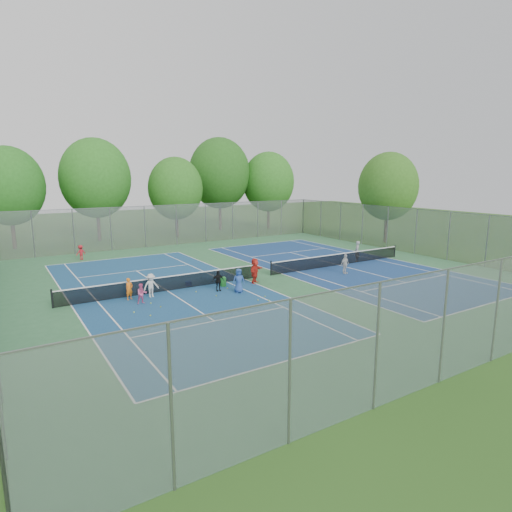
{
  "coord_description": "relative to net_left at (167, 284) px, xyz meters",
  "views": [
    {
      "loc": [
        -15.75,
        -24.21,
        7.08
      ],
      "look_at": [
        0.0,
        1.0,
        1.3
      ],
      "focal_mm": 30.0,
      "sensor_mm": 36.0,
      "label": 1
    }
  ],
  "objects": [
    {
      "name": "ground",
      "position": [
        7.0,
        0.0,
        -0.46
      ],
      "size": [
        120.0,
        120.0,
        0.0
      ],
      "primitive_type": "plane",
      "color": "#285119",
      "rests_on": "ground"
    },
    {
      "name": "court_pad",
      "position": [
        7.0,
        0.0,
        -0.45
      ],
      "size": [
        32.0,
        32.0,
        0.01
      ],
      "primitive_type": "cube",
      "color": "#31693F",
      "rests_on": "ground"
    },
    {
      "name": "court_left",
      "position": [
        0.0,
        0.0,
        -0.44
      ],
      "size": [
        10.97,
        23.77,
        0.01
      ],
      "primitive_type": "cube",
      "color": "navy",
      "rests_on": "court_pad"
    },
    {
      "name": "court_right",
      "position": [
        14.0,
        0.0,
        -0.44
      ],
      "size": [
        10.97,
        23.77,
        0.01
      ],
      "primitive_type": "cube",
      "color": "navy",
      "rests_on": "court_pad"
    },
    {
      "name": "net_left",
      "position": [
        0.0,
        0.0,
        0.0
      ],
      "size": [
        12.87,
        0.1,
        0.91
      ],
      "primitive_type": "cube",
      "color": "black",
      "rests_on": "ground"
    },
    {
      "name": "net_right",
      "position": [
        14.0,
        0.0,
        0.0
      ],
      "size": [
        12.87,
        0.1,
        0.91
      ],
      "primitive_type": "cube",
      "color": "black",
      "rests_on": "ground"
    },
    {
      "name": "fence_north",
      "position": [
        7.0,
        16.0,
        1.54
      ],
      "size": [
        32.0,
        0.1,
        4.0
      ],
      "primitive_type": "cube",
      "color": "gray",
      "rests_on": "ground"
    },
    {
      "name": "fence_south",
      "position": [
        7.0,
        -16.0,
        1.54
      ],
      "size": [
        32.0,
        0.1,
        4.0
      ],
      "primitive_type": "cube",
      "color": "gray",
      "rests_on": "ground"
    },
    {
      "name": "fence_east",
      "position": [
        23.0,
        0.0,
        1.54
      ],
      "size": [
        0.1,
        32.0,
        4.0
      ],
      "primitive_type": "cube",
      "rotation": [
        0.0,
        0.0,
        1.57
      ],
      "color": "gray",
      "rests_on": "ground"
    },
    {
      "name": "tree_nw",
      "position": [
        -7.0,
        22.0,
        5.44
      ],
      "size": [
        6.4,
        6.4,
        9.58
      ],
      "color": "#443326",
      "rests_on": "ground"
    },
    {
      "name": "tree_nl",
      "position": [
        1.0,
        23.0,
        6.09
      ],
      "size": [
        7.2,
        7.2,
        10.69
      ],
      "color": "#443326",
      "rests_on": "ground"
    },
    {
      "name": "tree_nc",
      "position": [
        9.0,
        21.0,
        4.94
      ],
      "size": [
        6.0,
        6.0,
        8.85
      ],
      "color": "#443326",
      "rests_on": "ground"
    },
    {
      "name": "tree_nr",
      "position": [
        16.0,
        24.0,
        6.59
      ],
      "size": [
        7.6,
        7.6,
        11.42
      ],
      "color": "#443326",
      "rests_on": "ground"
    },
    {
      "name": "tree_ne",
      "position": [
        22.0,
        22.0,
        5.51
      ],
      "size": [
        6.6,
        6.6,
        9.77
      ],
      "color": "#443326",
      "rests_on": "ground"
    },
    {
      "name": "tree_side_e",
      "position": [
        26.0,
        6.0,
        5.29
      ],
      "size": [
        6.0,
        6.0,
        9.2
      ],
      "color": "#443326",
      "rests_on": "ground"
    },
    {
      "name": "ball_crate",
      "position": [
        1.6,
        0.53,
        -0.31
      ],
      "size": [
        0.37,
        0.37,
        0.28
      ],
      "primitive_type": "cube",
      "rotation": [
        0.0,
        0.0,
        -0.11
      ],
      "color": "blue",
      "rests_on": "ground"
    },
    {
      "name": "ball_hopper",
      "position": [
        3.39,
        -0.83,
        -0.15
      ],
      "size": [
        0.35,
        0.35,
        0.61
      ],
      "primitive_type": "cube",
      "rotation": [
        0.0,
        0.0,
        -0.14
      ],
      "color": "#227E28",
      "rests_on": "ground"
    },
    {
      "name": "student_a",
      "position": [
        -2.46,
        -0.6,
        0.18
      ],
      "size": [
        0.55,
        0.47,
        1.27
      ],
      "primitive_type": "imported",
      "rotation": [
        0.0,
        0.0,
        0.44
      ],
      "color": "orange",
      "rests_on": "ground"
    },
    {
      "name": "student_b",
      "position": [
        -2.09,
        -1.72,
        0.12
      ],
      "size": [
        0.57,
        0.45,
        1.15
      ],
      "primitive_type": "imported",
      "rotation": [
        0.0,
        0.0,
        -0.02
      ],
      "color": "#DE568D",
      "rests_on": "ground"
    },
    {
      "name": "student_c",
      "position": [
        -1.24,
        -0.74,
        0.24
      ],
      "size": [
        0.94,
        0.58,
        1.4
      ],
      "primitive_type": "imported",
      "rotation": [
        0.0,
        0.0,
        0.07
      ],
      "color": "silver",
      "rests_on": "ground"
    },
    {
      "name": "student_d",
      "position": [
        2.64,
        -1.63,
        0.19
      ],
      "size": [
        0.79,
        0.42,
        1.28
      ],
      "primitive_type": "imported",
      "rotation": [
        0.0,
        0.0,
        -0.14
      ],
      "color": "black",
      "rests_on": "ground"
    },
    {
      "name": "student_e",
      "position": [
        3.53,
        -2.6,
        0.29
      ],
      "size": [
        0.83,
        0.66,
        1.48
      ],
      "primitive_type": "imported",
      "rotation": [
        0.0,
        0.0,
        -0.3
      ],
      "color": "#274B91",
      "rests_on": "ground"
    },
    {
      "name": "student_f",
      "position": [
        5.55,
        -1.19,
        0.38
      ],
      "size": [
        1.55,
        1.28,
        1.67
      ],
      "primitive_type": "imported",
      "rotation": [
        0.0,
        0.0,
        0.6
      ],
      "color": "red",
      "rests_on": "ground"
    },
    {
      "name": "child_far_baseline",
      "position": [
        -2.65,
        12.93,
        0.17
      ],
      "size": [
        0.91,
        0.71,
        1.24
      ],
      "primitive_type": "imported",
      "rotation": [
        0.0,
        0.0,
        3.49
      ],
      "color": "#B21922",
      "rests_on": "ground"
    },
    {
      "name": "instructor",
      "position": [
        16.12,
        0.21,
        0.4
      ],
      "size": [
        0.73,
        0.73,
        1.71
      ],
      "primitive_type": "imported",
      "rotation": [
        0.0,
        0.0,
        3.92
      ],
      "color": "gray",
      "rests_on": "ground"
    },
    {
      "name": "teen_court_b",
      "position": [
        12.42,
        -2.32,
        0.25
      ],
      "size": [
        0.87,
        0.46,
        1.42
      ],
      "primitive_type": "imported",
      "rotation": [
        0.0,
        0.0,
        0.15
      ],
      "color": "silver",
      "rests_on": "ground"
    },
    {
      "name": "tennis_ball_0",
      "position": [
        1.35,
        -1.21,
        -0.42
      ],
      "size": [
        0.07,
        0.07,
        0.07
      ],
      "primitive_type": "sphere",
      "color": "gold",
      "rests_on": "ground"
    },
    {
      "name": "tennis_ball_1",
      "position": [
        -1.76,
        -5.64,
        -0.42
      ],
      "size": [
        0.07,
        0.07,
        0.07
      ],
      "primitive_type": "sphere",
      "color": "#A5C92E",
      "rests_on": "ground"
    },
    {
      "name": "tennis_ball_2",
      "position": [
        1.74,
        -6.45,
        -0.42
      ],
      "size": [
        0.07,
        0.07,
        0.07
      ],
      "primitive_type": "sphere",
      "color": "#B1CD2F",
      "rests_on": "ground"
    },
    {
      "name": "tennis_ball_3",
      "position": [
        2.0,
        -2.64,
        -0.42
      ],
      "size": [
        0.07,
        0.07,
        0.07
      ],
      "primitive_type": "sphere",
      "color": "#B1C42D",
      "rests_on": "ground"
    },
    {
      "name": "tennis_ball_4",
      "position": [
        4.06,
        -5.04,
        -0.42
      ],
      "size": [
        0.07,
        0.07,
        0.07
      ],
      "primitive_type": "sphere",
      "color": "#AFD431",
      "rests_on": "ground"
    },
    {
      "name": "tennis_ball_5",
      "position": [
        -1.48,
        -2.94,
        -0.42
      ],
      "size": [
        0.07,
        0.07,
        0.07
      ],
      "primitive_type": "sphere",
      "color": "gold",
      "rests_on": "ground"
    },
    {
      "name": "tennis_ball_6",
      "position": [
        -1.71,
        -2.02,
        -0.42
      ],
      "size": [
        0.07,
        0.07,
        0.07
      ],
      "primitive_type": "sphere",
      "color": "#BFE635",
      "rests_on": "ground"
    },
    {
      "name": "tennis_ball_7",
      "position": [
        -2.95,
        -3.07,
        -0.42
      ],
      "size": [
        0.07,
        0.07,
        0.07
      ],
      "primitive_type": "sphere",
      "color": "#D5F539",
      "rests_on": "ground"
    },
    {
      "name": "tennis_ball_8",
      "position": [
        3.59,
        -4.66,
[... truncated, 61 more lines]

